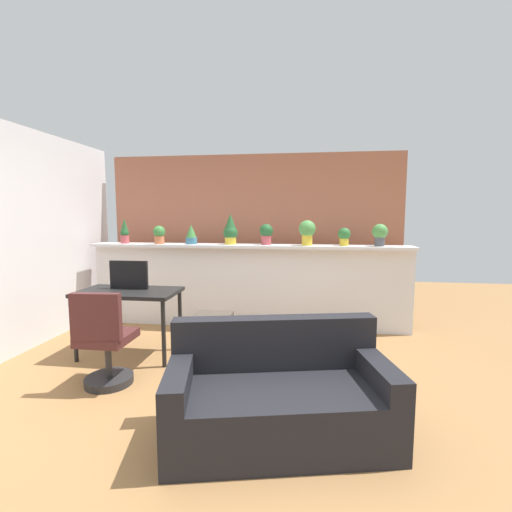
# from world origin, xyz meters

# --- Properties ---
(ground_plane) EXTENTS (12.00, 12.00, 0.00)m
(ground_plane) POSITION_xyz_m (0.00, 0.00, 0.00)
(ground_plane) COLOR #9E7042
(divider_wall) EXTENTS (4.45, 0.16, 1.14)m
(divider_wall) POSITION_xyz_m (0.00, 2.00, 0.57)
(divider_wall) COLOR silver
(divider_wall) RESTS_ON ground
(plant_shelf) EXTENTS (4.45, 0.36, 0.04)m
(plant_shelf) POSITION_xyz_m (0.00, 1.96, 1.16)
(plant_shelf) COLOR silver
(plant_shelf) RESTS_ON divider_wall
(brick_wall_behind) EXTENTS (4.45, 0.10, 2.50)m
(brick_wall_behind) POSITION_xyz_m (0.00, 2.60, 1.25)
(brick_wall_behind) COLOR #AD664C
(brick_wall_behind) RESTS_ON ground
(potted_plant_0) EXTENTS (0.12, 0.12, 0.36)m
(potted_plant_0) POSITION_xyz_m (-1.79, 1.96, 1.34)
(potted_plant_0) COLOR #B7474C
(potted_plant_0) RESTS_ON plant_shelf
(potted_plant_1) EXTENTS (0.17, 0.17, 0.26)m
(potted_plant_1) POSITION_xyz_m (-1.25, 1.92, 1.32)
(potted_plant_1) COLOR #C66B42
(potted_plant_1) RESTS_ON plant_shelf
(potted_plant_2) EXTENTS (0.16, 0.16, 0.28)m
(potted_plant_2) POSITION_xyz_m (-0.79, 1.97, 1.31)
(potted_plant_2) COLOR #386B84
(potted_plant_2) RESTS_ON plant_shelf
(potted_plant_3) EXTENTS (0.20, 0.20, 0.43)m
(potted_plant_3) POSITION_xyz_m (-0.24, 2.00, 1.38)
(potted_plant_3) COLOR gold
(potted_plant_3) RESTS_ON plant_shelf
(potted_plant_4) EXTENTS (0.18, 0.18, 0.29)m
(potted_plant_4) POSITION_xyz_m (0.27, 1.99, 1.34)
(potted_plant_4) COLOR #B7474C
(potted_plant_4) RESTS_ON plant_shelf
(potted_plant_5) EXTENTS (0.23, 0.23, 0.34)m
(potted_plant_5) POSITION_xyz_m (0.82, 1.96, 1.37)
(potted_plant_5) COLOR gold
(potted_plant_5) RESTS_ON plant_shelf
(potted_plant_6) EXTENTS (0.17, 0.17, 0.24)m
(potted_plant_6) POSITION_xyz_m (1.31, 1.97, 1.31)
(potted_plant_6) COLOR gold
(potted_plant_6) RESTS_ON plant_shelf
(potted_plant_7) EXTENTS (0.20, 0.20, 0.29)m
(potted_plant_7) POSITION_xyz_m (1.77, 1.98, 1.34)
(potted_plant_7) COLOR #4C4C51
(potted_plant_7) RESTS_ON plant_shelf
(desk) EXTENTS (1.10, 0.60, 0.75)m
(desk) POSITION_xyz_m (-1.14, 0.77, 0.67)
(desk) COLOR black
(desk) RESTS_ON ground
(tv_monitor) EXTENTS (0.44, 0.04, 0.32)m
(tv_monitor) POSITION_xyz_m (-1.17, 0.85, 0.91)
(tv_monitor) COLOR black
(tv_monitor) RESTS_ON desk
(office_chair) EXTENTS (0.46, 0.46, 0.91)m
(office_chair) POSITION_xyz_m (-1.01, 0.03, 0.39)
(office_chair) COLOR #262628
(office_chair) RESTS_ON ground
(side_cube_shelf) EXTENTS (0.40, 0.41, 0.50)m
(side_cube_shelf) POSITION_xyz_m (-0.19, 0.78, 0.25)
(side_cube_shelf) COLOR #4C4238
(side_cube_shelf) RESTS_ON ground
(couch) EXTENTS (1.69, 1.08, 0.80)m
(couch) POSITION_xyz_m (0.63, -0.49, 0.28)
(couch) COLOR black
(couch) RESTS_ON ground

